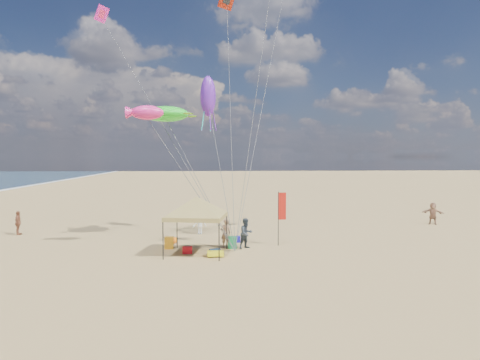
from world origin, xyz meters
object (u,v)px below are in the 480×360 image
Objects in this scene: canopy_tent at (196,199)px; person_near_b at (246,233)px; person_near_a at (226,233)px; person_near_c at (200,223)px; chair_yellow at (169,243)px; chair_green at (232,242)px; beach_cart at (216,253)px; cooler_red at (187,250)px; person_far_a at (18,223)px; feather_flag at (281,210)px; cooler_blue at (236,239)px; person_far_c at (433,213)px.

canopy_tent reaches higher than person_near_b.
person_near_a is 1.12× the size of person_near_c.
chair_yellow is 3.42m from person_near_a.
chair_green is at bearing 89.82° from person_near_c.
beach_cart is (1.04, -0.86, -2.92)m from canopy_tent.
person_near_b is at bearing 48.23° from beach_cart.
cooler_red is 1.86m from beach_cart.
person_near_b reaches higher than cooler_red.
cooler_red reaches higher than beach_cart.
person_near_b reaches higher than beach_cart.
canopy_tent is 14.54m from person_far_a.
person_far_a is (-17.69, 5.03, -1.37)m from feather_flag.
cooler_red is (-0.53, 0.15, -2.93)m from canopy_tent.
cooler_blue is at bearing 52.26° from canopy_tent.
chair_yellow reaches higher than cooler_red.
beach_cart is at bearing -32.83° from cooler_red.
feather_flag reaches higher than chair_yellow.
canopy_tent is 6.64m from person_near_c.
feather_flag reaches higher than cooler_blue.
cooler_red and cooler_blue have the same top height.
canopy_tent reaches higher than cooler_red.
canopy_tent is at bearing -42.93° from chair_yellow.
person_far_c is (18.76, 2.97, 0.12)m from person_near_c.
canopy_tent reaches higher than person_near_a.
chair_yellow is at bearing -122.56° from person_far_a.
feather_flag reaches higher than person_near_c.
beach_cart is 2.63m from person_near_a.
canopy_tent reaches higher than beach_cart.
feather_flag is 6.26m from cooler_red.
person_far_a is at bearing -26.02° from person_near_c.
person_far_c is at bearing 24.99° from chair_green.
beach_cart is at bearing -145.78° from feather_flag.
cooler_blue reaches higher than beach_cart.
feather_flag reaches higher than person_far_c.
canopy_tent is 6.64× the size of beach_cart.
person_near_a is (-0.73, -1.56, 0.68)m from cooler_blue.
feather_flag is at bearing 117.01° from person_near_c.
person_near_a is at bearing 74.64° from beach_cart.
beach_cart is 20.46m from person_far_c.
canopy_tent is 3.86m from person_near_b.
canopy_tent is at bearing -127.74° from cooler_blue.
feather_flag is 4.76× the size of chair_yellow.
cooler_red is at bearing 19.91° from person_near_a.
cooler_blue is 0.30× the size of person_near_b.
person_near_a is (-3.42, -0.33, -1.35)m from feather_flag.
feather_flag is 3.58m from cooler_blue.
person_near_a reaches higher than cooler_red.
feather_flag is at bearing 172.76° from person_near_a.
cooler_red is 0.77× the size of chair_green.
person_near_c is (-2.35, 3.06, 0.58)m from cooler_blue.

